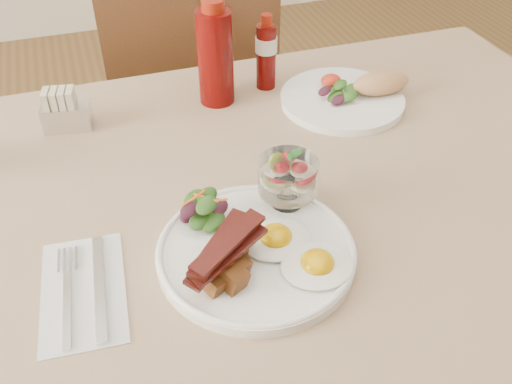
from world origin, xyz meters
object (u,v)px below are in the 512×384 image
object	(u,v)px
fruit_cup	(288,177)
main_plate	(256,252)
sugar_caddy	(65,112)
chair_far	(190,105)
ketchup_bottle	(215,56)
table	(272,224)
second_plate	(351,94)
hot_sauce_bottle	(266,53)

from	to	relation	value
fruit_cup	main_plate	bearing A→B (deg)	-133.88
main_plate	sugar_caddy	world-z (taller)	sugar_caddy
chair_far	ketchup_bottle	xyz separation A→B (m)	(-0.01, -0.38, 0.32)
sugar_caddy	chair_far	bearing A→B (deg)	62.37
fruit_cup	sugar_caddy	size ratio (longest dim) A/B	0.97
sugar_caddy	ketchup_bottle	bearing A→B (deg)	12.42
fruit_cup	table	bearing A→B (deg)	88.64
table	second_plate	bearing A→B (deg)	40.12
chair_far	second_plate	world-z (taller)	chair_far
table	hot_sauce_bottle	world-z (taller)	hot_sauce_bottle
main_plate	fruit_cup	distance (m)	0.12
chair_far	second_plate	distance (m)	0.58
table	chair_far	xyz separation A→B (m)	(0.00, 0.66, -0.14)
hot_sauce_bottle	sugar_caddy	distance (m)	0.40
fruit_cup	hot_sauce_bottle	bearing A→B (deg)	75.53
table	second_plate	world-z (taller)	second_plate
table	second_plate	distance (m)	0.33
table	main_plate	bearing A→B (deg)	-117.99
chair_far	fruit_cup	bearing A→B (deg)	-90.12
fruit_cup	second_plate	world-z (taller)	fruit_cup
table	ketchup_bottle	size ratio (longest dim) A/B	6.51
ketchup_bottle	sugar_caddy	distance (m)	0.30
main_plate	second_plate	bearing A→B (deg)	47.71
fruit_cup	ketchup_bottle	size ratio (longest dim) A/B	0.44
ketchup_bottle	second_plate	bearing A→B (deg)	-19.74
table	hot_sauce_bottle	distance (m)	0.36
table	second_plate	size ratio (longest dim) A/B	5.02
second_plate	ketchup_bottle	world-z (taller)	ketchup_bottle
sugar_caddy	second_plate	bearing A→B (deg)	2.19
chair_far	main_plate	size ratio (longest dim) A/B	3.32
chair_far	sugar_caddy	distance (m)	0.55
fruit_cup	hot_sauce_bottle	size ratio (longest dim) A/B	0.59
main_plate	fruit_cup	size ratio (longest dim) A/B	3.09
hot_sauce_bottle	sugar_caddy	bearing A→B (deg)	-175.61
main_plate	hot_sauce_bottle	distance (m)	0.49
table	hot_sauce_bottle	xyz separation A→B (m)	(0.10, 0.31, 0.16)
main_plate	hot_sauce_bottle	world-z (taller)	hot_sauce_bottle
table	ketchup_bottle	distance (m)	0.34
hot_sauce_bottle	table	bearing A→B (deg)	-107.15
main_plate	fruit_cup	bearing A→B (deg)	46.12
second_plate	sugar_caddy	xyz separation A→B (m)	(-0.54, 0.08, 0.02)
ketchup_bottle	hot_sauce_bottle	distance (m)	0.11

